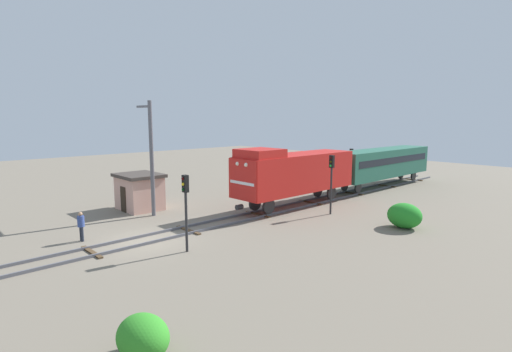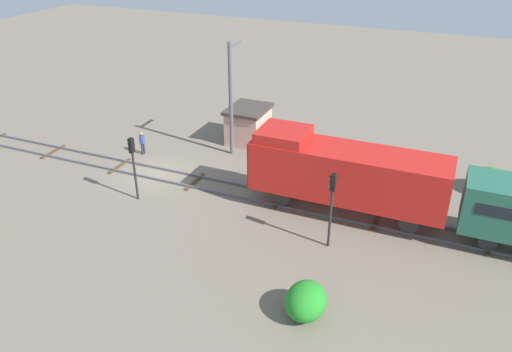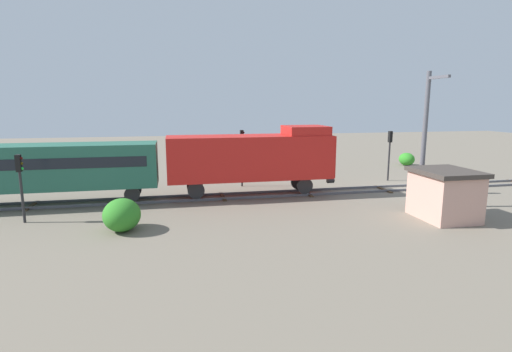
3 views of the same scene
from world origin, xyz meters
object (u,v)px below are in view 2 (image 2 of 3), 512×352
at_px(traffic_signal_near, 133,158).
at_px(relay_hut, 248,124).
at_px(traffic_signal_mid, 332,197).
at_px(locomotive, 344,172).
at_px(worker_near_track, 142,141).
at_px(catenary_mast, 231,97).

xyz_separation_m(traffic_signal_near, relay_hut, (-10.70, 2.80, -1.44)).
relative_size(traffic_signal_near, traffic_signal_mid, 0.95).
bearing_deg(traffic_signal_mid, relay_hut, -139.28).
relative_size(locomotive, worker_near_track, 6.82).
height_order(traffic_signal_mid, relay_hut, traffic_signal_mid).
xyz_separation_m(locomotive, traffic_signal_mid, (3.40, 0.19, 0.21)).
height_order(worker_near_track, catenary_mast, catenary_mast).
bearing_deg(locomotive, worker_near_track, -98.88).
distance_m(locomotive, catenary_mast, 10.79).
distance_m(traffic_signal_near, catenary_mast, 8.78).
distance_m(locomotive, traffic_signal_mid, 3.41).
bearing_deg(relay_hut, catenary_mast, -5.10).
distance_m(locomotive, worker_near_track, 15.65).
bearing_deg(worker_near_track, catenary_mast, -109.65).
bearing_deg(traffic_signal_near, worker_near_track, -148.95).
height_order(traffic_signal_near, worker_near_track, traffic_signal_near).
bearing_deg(traffic_signal_mid, catenary_mast, -131.40).
relative_size(traffic_signal_near, catenary_mast, 0.50).
bearing_deg(relay_hut, worker_near_track, -50.44).
distance_m(locomotive, relay_hut, 11.94).
bearing_deg(locomotive, traffic_signal_near, -75.06).
distance_m(worker_near_track, catenary_mast, 7.32).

